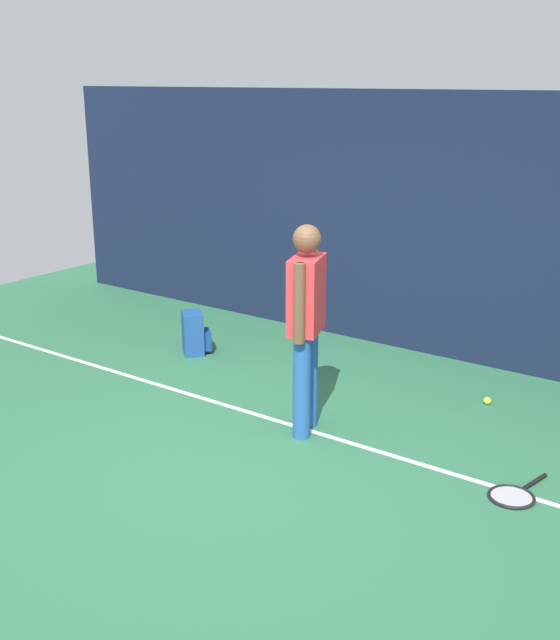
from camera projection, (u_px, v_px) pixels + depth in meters
ground_plane at (249, 459)px, 5.92m from camera, size 12.00×12.00×0.00m
back_fence at (431, 227)px, 7.86m from camera, size 10.00×0.10×2.65m
court_line at (300, 427)px, 6.45m from camera, size 9.00×0.05×0.00m
tennis_player at (306, 317)px, 6.11m from camera, size 0.34×0.50×1.70m
tennis_racket at (514, 495)px, 5.38m from camera, size 0.38×0.64×0.03m
backpack at (194, 334)px, 8.14m from camera, size 0.38×0.38×0.44m
tennis_ball_near_player at (487, 401)px, 6.90m from camera, size 0.07×0.07×0.07m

